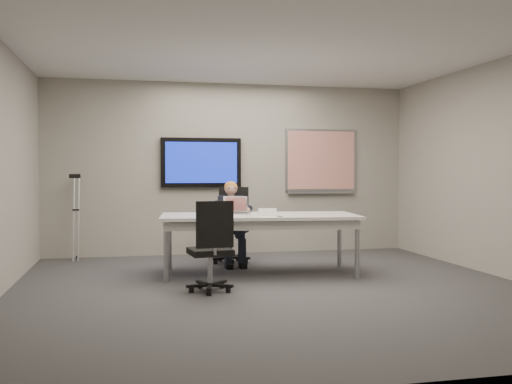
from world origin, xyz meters
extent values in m
cube|color=#353537|center=(0.00, 0.00, 0.00)|extent=(6.00, 6.00, 0.02)
cube|color=silver|center=(0.00, 0.00, 2.80)|extent=(6.00, 6.00, 0.02)
cube|color=#9C998D|center=(0.00, 3.00, 1.40)|extent=(6.00, 0.02, 2.80)
cube|color=#9C998D|center=(0.00, -3.00, 1.40)|extent=(6.00, 0.02, 2.80)
cube|color=#9C998D|center=(3.00, 0.00, 1.40)|extent=(0.02, 6.00, 2.80)
cube|color=white|center=(0.03, 1.00, 0.77)|extent=(2.66, 1.34, 0.04)
cube|color=silver|center=(0.03, 1.00, 0.68)|extent=(2.54, 1.22, 0.11)
cylinder|color=#999CA2|center=(-1.21, 0.68, 0.37)|extent=(0.06, 0.06, 0.74)
cylinder|color=#999CA2|center=(1.16, 0.42, 0.37)|extent=(0.06, 0.06, 0.74)
cylinder|color=#999CA2|center=(-1.11, 1.57, 0.37)|extent=(0.06, 0.06, 0.74)
cylinder|color=#999CA2|center=(1.26, 1.31, 0.37)|extent=(0.06, 0.06, 0.74)
cube|color=black|center=(-0.50, 2.95, 1.50)|extent=(1.30, 0.08, 0.80)
cube|color=#0D1E98|center=(-0.50, 2.90, 1.50)|extent=(1.16, 0.01, 0.66)
cube|color=#999CA2|center=(1.55, 2.98, 1.55)|extent=(1.25, 0.04, 1.05)
cube|color=silver|center=(1.55, 2.95, 1.55)|extent=(1.18, 0.01, 0.98)
cube|color=#999CA2|center=(1.55, 2.94, 1.00)|extent=(1.18, 0.05, 0.04)
cylinder|color=#999CA2|center=(-0.19, 1.98, 0.30)|extent=(0.06, 0.06, 0.38)
cube|color=black|center=(-0.19, 1.98, 0.49)|extent=(0.64, 0.64, 0.07)
cube|color=black|center=(-0.10, 2.20, 0.84)|extent=(0.43, 0.22, 0.56)
cylinder|color=#999CA2|center=(-0.75, 0.06, 0.28)|extent=(0.06, 0.06, 0.35)
cube|color=black|center=(-0.75, 0.06, 0.45)|extent=(0.50, 0.50, 0.07)
cube|color=black|center=(-0.73, -0.16, 0.78)|extent=(0.42, 0.10, 0.51)
cube|color=black|center=(-0.19, 1.95, 0.74)|extent=(0.40, 0.26, 0.52)
cube|color=#382117|center=(-0.19, 1.84, 0.77)|extent=(0.20, 0.04, 0.25)
sphere|color=tan|center=(-0.19, 1.92, 1.10)|extent=(0.19, 0.19, 0.19)
ellipsoid|color=#9A6227|center=(-0.19, 1.94, 1.13)|extent=(0.20, 0.20, 0.16)
cube|color=#A9A9AB|center=(-0.23, 1.17, 0.80)|extent=(0.38, 0.32, 0.02)
cube|color=black|center=(-0.23, 1.16, 0.81)|extent=(0.31, 0.24, 0.00)
cube|color=#A9A9AB|center=(-0.23, 1.32, 0.91)|extent=(0.33, 0.18, 0.22)
cube|color=red|center=(-0.23, 1.31, 0.91)|extent=(0.29, 0.15, 0.18)
cylinder|color=black|center=(0.20, 0.61, 0.79)|extent=(0.05, 0.12, 0.01)
camera|label=1|loc=(-1.62, -6.28, 1.34)|focal=40.00mm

